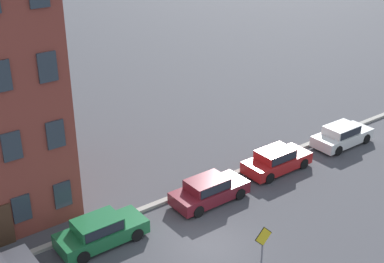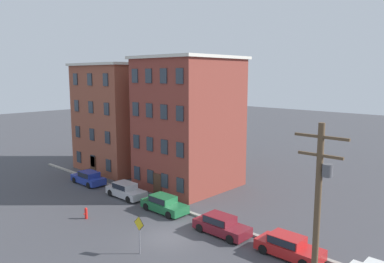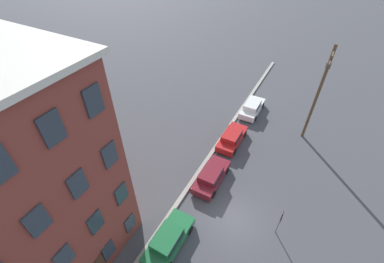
{
  "view_description": "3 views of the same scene",
  "coord_description": "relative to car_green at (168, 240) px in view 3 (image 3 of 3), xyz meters",
  "views": [
    {
      "loc": [
        -13.39,
        -16.42,
        15.95
      ],
      "look_at": [
        1.36,
        3.25,
        4.49
      ],
      "focal_mm": 50.0,
      "sensor_mm": 36.0,
      "label": 1
    },
    {
      "loc": [
        19.11,
        -17.88,
        11.91
      ],
      "look_at": [
        -1.15,
        3.7,
        7.39
      ],
      "focal_mm": 35.0,
      "sensor_mm": 36.0,
      "label": 2
    },
    {
      "loc": [
        -10.89,
        -2.25,
        17.99
      ],
      "look_at": [
        -0.04,
        3.66,
        7.38
      ],
      "focal_mm": 24.0,
      "sensor_mm": 36.0,
      "label": 3
    }
  ],
  "objects": [
    {
      "name": "kerb_strip",
      "position": [
        4.14,
        1.21,
        -0.67
      ],
      "size": [
        56.0,
        0.36,
        0.16
      ],
      "primitive_type": "cube",
      "color": "#9E998E",
      "rests_on": "ground_plane"
    },
    {
      "name": "caution_sign",
      "position": [
        4.58,
        -6.41,
        1.02
      ],
      "size": [
        1.01,
        0.08,
        2.64
      ],
      "color": "slate",
      "rests_on": "ground_plane"
    },
    {
      "name": "ground_plane",
      "position": [
        4.14,
        -3.29,
        -0.75
      ],
      "size": [
        200.0,
        200.0,
        0.0
      ],
      "primitive_type": "plane",
      "color": "#424247"
    },
    {
      "name": "car_green",
      "position": [
        0.0,
        0.0,
        0.0
      ],
      "size": [
        4.4,
        1.92,
        1.43
      ],
      "color": "#1E6638",
      "rests_on": "ground_plane"
    },
    {
      "name": "apartment_midblock",
      "position": [
        -3.83,
        7.2,
        6.14
      ],
      "size": [
        9.02,
        9.51,
        13.76
      ],
      "color": "brown",
      "rests_on": "ground_plane"
    },
    {
      "name": "car_maroon",
      "position": [
        6.54,
        -0.19,
        0.0
      ],
      "size": [
        4.4,
        1.92,
        1.43
      ],
      "color": "maroon",
      "rests_on": "ground_plane"
    },
    {
      "name": "car_red",
      "position": [
        12.0,
        0.1,
        0.0
      ],
      "size": [
        4.4,
        1.92,
        1.43
      ],
      "color": "#B21E1E",
      "rests_on": "ground_plane"
    },
    {
      "name": "car_white",
      "position": [
        18.02,
        -0.01,
        0.0
      ],
      "size": [
        4.4,
        1.92,
        1.43
      ],
      "color": "silver",
      "rests_on": "ground_plane"
    },
    {
      "name": "utility_pole",
      "position": [
        16.62,
        -6.08,
        4.8
      ],
      "size": [
        2.4,
        0.44,
        9.9
      ],
      "color": "brown",
      "rests_on": "ground_plane"
    }
  ]
}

